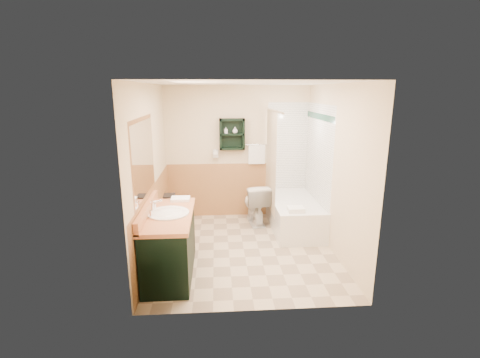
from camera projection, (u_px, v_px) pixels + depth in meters
name	position (u px, v px, depth m)	size (l,w,h in m)	color
floor	(244.00, 249.00, 5.20)	(3.00, 3.00, 0.00)	beige
back_wall	(237.00, 152.00, 6.37)	(2.60, 0.04, 2.40)	beige
left_wall	(149.00, 173.00, 4.81)	(0.04, 3.00, 2.40)	beige
right_wall	(335.00, 170.00, 4.99)	(0.04, 3.00, 2.40)	beige
ceiling	(244.00, 81.00, 4.60)	(2.60, 3.00, 0.04)	white
wainscot_left	(155.00, 220.00, 4.99)	(2.98, 2.98, 1.00)	tan
wainscot_back	(237.00, 190.00, 6.51)	(2.58, 2.58, 1.00)	tan
mirror_frame	(143.00, 159.00, 4.21)	(1.30, 1.30, 1.00)	brown
mirror_glass	(144.00, 159.00, 4.21)	(1.20, 1.20, 0.90)	white
tile_right	(317.00, 168.00, 5.75)	(1.50, 1.50, 2.10)	white
tile_back	(293.00, 160.00, 6.43)	(0.95, 0.95, 2.10)	white
tile_accent	(319.00, 117.00, 5.54)	(1.50, 1.50, 0.10)	#12402F
wall_shelf	(232.00, 134.00, 6.17)	(0.45, 0.15, 0.55)	black
hair_dryer	(215.00, 154.00, 6.26)	(0.10, 0.24, 0.18)	silver
towel_bar	(257.00, 145.00, 6.29)	(0.40, 0.06, 0.40)	white
curtain_rod	(274.00, 110.00, 5.46)	(0.03, 0.03, 1.60)	silver
shower_curtain	(271.00, 161.00, 5.84)	(1.05, 1.05, 1.70)	#C1B592
vanity	(170.00, 244.00, 4.41)	(0.59, 1.29, 0.82)	black
bathtub	(294.00, 214.00, 5.92)	(0.76, 1.50, 0.51)	white
toilet	(255.00, 204.00, 6.16)	(0.40, 0.72, 0.71)	white
counter_towel	(180.00, 199.00, 4.83)	(0.26, 0.20, 0.04)	white
vanity_book	(163.00, 189.00, 4.98)	(0.17, 0.02, 0.23)	black
tub_towel	(296.00, 209.00, 5.29)	(0.25, 0.20, 0.07)	white
soap_bottle_a	(226.00, 132.00, 6.14)	(0.05, 0.11, 0.05)	white
soap_bottle_b	(235.00, 131.00, 6.15)	(0.09, 0.12, 0.09)	white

